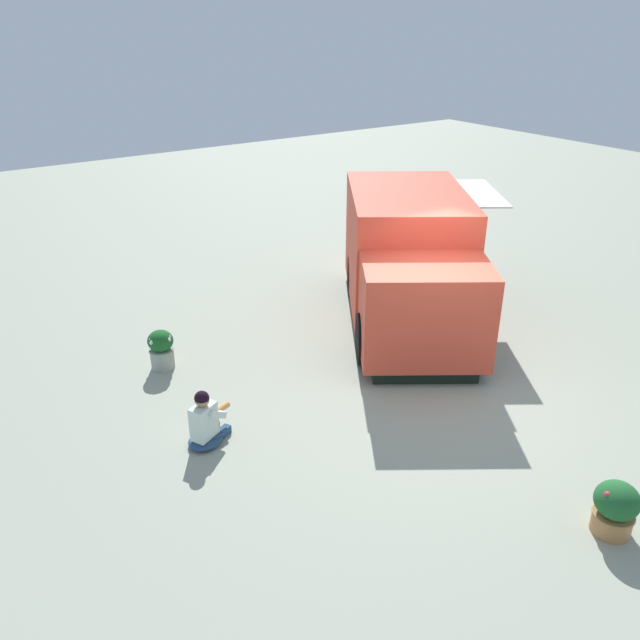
{
  "coord_description": "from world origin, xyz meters",
  "views": [
    {
      "loc": [
        6.54,
        6.23,
        5.31
      ],
      "look_at": [
        1.76,
        -0.79,
        1.22
      ],
      "focal_mm": 35.92,
      "sensor_mm": 36.0,
      "label": 1
    }
  ],
  "objects": [
    {
      "name": "planter_flowering_far",
      "position": [
        3.5,
        -2.84,
        0.35
      ],
      "size": [
        0.42,
        0.42,
        0.68
      ],
      "color": "#929E91",
      "rests_on": "ground_plane"
    },
    {
      "name": "person_customer",
      "position": [
        3.78,
        -0.56,
        0.31
      ],
      "size": [
        0.8,
        0.63,
        0.83
      ],
      "color": "navy",
      "rests_on": "ground_plane"
    },
    {
      "name": "food_truck",
      "position": [
        -1.05,
        -1.98,
        1.11
      ],
      "size": [
        4.46,
        5.08,
        2.34
      ],
      "color": "#DF4730",
      "rests_on": "ground_plane"
    },
    {
      "name": "planter_flowering_near",
      "position": [
        0.73,
        3.54,
        0.34
      ],
      "size": [
        0.5,
        0.5,
        0.66
      ],
      "color": "#AD7746",
      "rests_on": "ground_plane"
    },
    {
      "name": "ground_plane",
      "position": [
        0.0,
        0.0,
        0.0
      ],
      "size": [
        40.0,
        40.0,
        0.0
      ],
      "primitive_type": "plane",
      "color": "#9BA28D"
    }
  ]
}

